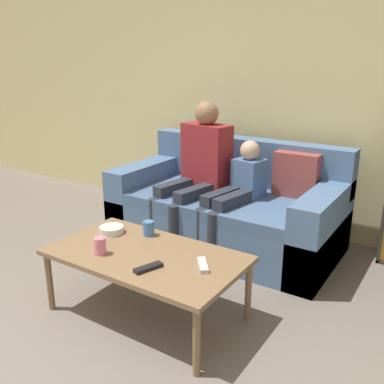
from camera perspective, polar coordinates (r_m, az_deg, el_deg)
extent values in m
cube|color=beige|center=(3.99, 9.14, 13.93)|extent=(12.00, 0.06, 2.60)
cube|color=#4C6B93|center=(3.66, 4.37, -4.35)|extent=(1.86, 0.96, 0.35)
cube|color=#466288|center=(3.50, 3.74, -1.36)|extent=(1.42, 0.78, 0.10)
cube|color=#4C6B93|center=(3.84, 7.35, 4.15)|extent=(1.86, 0.18, 0.40)
cube|color=#4C6B93|center=(4.04, -5.79, -0.26)|extent=(0.22, 0.96, 0.61)
cube|color=#4C6B93|center=(3.33, 16.90, -4.97)|extent=(0.22, 0.96, 0.61)
cube|color=#93423D|center=(3.53, 13.69, 2.21)|extent=(0.36, 0.12, 0.36)
cylinder|color=brown|center=(2.88, -18.46, -11.27)|extent=(0.04, 0.04, 0.39)
cylinder|color=brown|center=(2.24, 0.61, -19.41)|extent=(0.04, 0.04, 0.39)
cylinder|color=brown|center=(3.22, -10.41, -7.42)|extent=(0.04, 0.04, 0.39)
cylinder|color=brown|center=(2.66, 7.52, -12.94)|extent=(0.04, 0.04, 0.39)
cube|color=brown|center=(2.61, -6.18, -8.41)|extent=(1.17, 0.66, 0.03)
cylinder|color=#282D38|center=(3.51, -5.03, -4.45)|extent=(0.10, 0.10, 0.45)
cylinder|color=#282D38|center=(3.35, -2.40, -5.47)|extent=(0.10, 0.10, 0.45)
cube|color=#282D38|center=(3.58, -2.18, 0.68)|extent=(0.17, 0.44, 0.09)
cube|color=#282D38|center=(3.43, 0.52, -0.08)|extent=(0.17, 0.44, 0.09)
cube|color=maroon|center=(3.62, 1.94, 4.69)|extent=(0.44, 0.27, 0.55)
sphere|color=#936B4C|center=(3.56, 2.00, 10.42)|extent=(0.20, 0.20, 0.20)
cylinder|color=#282D38|center=(3.27, 1.18, -6.06)|extent=(0.10, 0.10, 0.45)
cylinder|color=#282D38|center=(3.20, 2.83, -6.66)|extent=(0.10, 0.10, 0.45)
cube|color=#282D38|center=(3.35, 4.09, -0.53)|extent=(0.17, 0.44, 0.09)
cube|color=#282D38|center=(3.28, 5.75, -0.99)|extent=(0.17, 0.44, 0.09)
cube|color=#476693|center=(3.48, 7.58, 1.90)|extent=(0.26, 0.24, 0.31)
sphere|color=#D1A889|center=(3.43, 7.73, 5.52)|extent=(0.16, 0.16, 0.16)
cylinder|color=#3D70B2|center=(2.83, -5.82, -4.84)|extent=(0.07, 0.07, 0.10)
cylinder|color=pink|center=(2.61, -12.15, -7.04)|extent=(0.07, 0.07, 0.10)
cube|color=black|center=(2.41, -5.84, -10.00)|extent=(0.10, 0.18, 0.02)
cube|color=#B7B7BC|center=(2.43, 1.46, -9.70)|extent=(0.14, 0.16, 0.02)
cylinder|color=beige|center=(2.91, -10.66, -4.95)|extent=(0.16, 0.16, 0.05)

